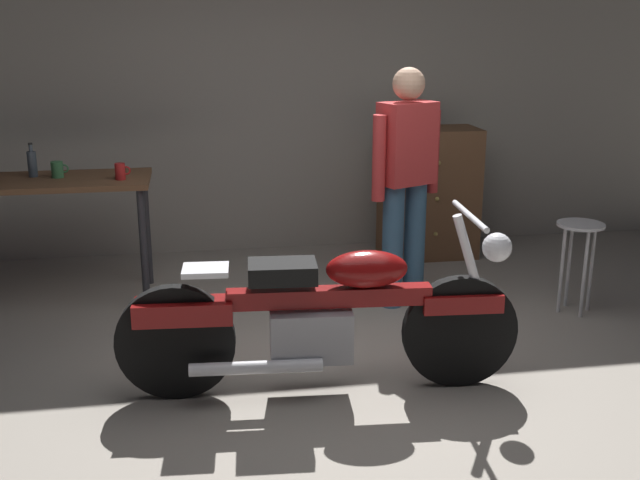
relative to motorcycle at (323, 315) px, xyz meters
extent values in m
plane|color=gray|center=(0.16, 0.04, -0.45)|extent=(12.00, 12.00, 0.00)
cube|color=gray|center=(0.16, 2.84, 1.10)|extent=(8.00, 0.12, 3.10)
cube|color=brown|center=(-1.61, 1.72, 0.43)|extent=(1.30, 0.64, 0.04)
cylinder|color=#2D2D33|center=(-1.02, 1.46, -0.02)|extent=(0.05, 0.05, 0.86)
cylinder|color=#2D2D33|center=(-1.02, 1.98, -0.02)|extent=(0.05, 0.05, 0.86)
cylinder|color=black|center=(0.76, -0.05, -0.13)|extent=(0.64, 0.12, 0.64)
cylinder|color=black|center=(-0.79, 0.06, -0.13)|extent=(0.64, 0.12, 0.64)
cube|color=maroon|center=(0.76, -0.05, 0.05)|extent=(0.45, 0.17, 0.10)
cube|color=maroon|center=(-0.74, 0.06, 0.05)|extent=(0.53, 0.22, 0.12)
cube|color=gray|center=(-0.07, 0.01, -0.11)|extent=(0.46, 0.27, 0.28)
cube|color=maroon|center=(0.03, 0.00, 0.10)|extent=(1.10, 0.18, 0.10)
ellipsoid|color=maroon|center=(0.23, -0.01, 0.25)|extent=(0.45, 0.25, 0.20)
cube|color=black|center=(-0.22, 0.02, 0.25)|extent=(0.38, 0.27, 0.10)
cube|color=silver|center=(-0.62, 0.05, 0.27)|extent=(0.25, 0.22, 0.03)
cylinder|color=silver|center=(0.82, -0.06, 0.20)|extent=(0.27, 0.07, 0.68)
cylinder|color=silver|center=(0.78, -0.05, 0.53)|extent=(0.08, 0.60, 0.03)
sphere|color=silver|center=(0.94, -0.07, 0.35)|extent=(0.16, 0.16, 0.16)
cylinder|color=silver|center=(-0.38, -0.11, -0.23)|extent=(0.70, 0.12, 0.07)
cylinder|color=#385F7E|center=(0.89, 1.29, -0.01)|extent=(0.15, 0.15, 0.88)
cylinder|color=#385F7E|center=(0.70, 1.21, -0.01)|extent=(0.15, 0.15, 0.88)
cube|color=#BF3333|center=(0.80, 1.25, 0.71)|extent=(0.44, 0.36, 0.56)
cylinder|color=#BF3333|center=(1.01, 1.35, 0.63)|extent=(0.09, 0.09, 0.58)
cylinder|color=#BF3333|center=(0.58, 1.15, 0.63)|extent=(0.09, 0.09, 0.58)
sphere|color=tan|center=(0.80, 1.25, 1.11)|extent=(0.22, 0.22, 0.22)
cylinder|color=#B2B2B7|center=(1.93, 0.88, 0.18)|extent=(0.32, 0.32, 0.02)
cylinder|color=#B2B2B7|center=(2.04, 0.88, -0.14)|extent=(0.02, 0.02, 0.62)
cylinder|color=#B2B2B7|center=(1.93, 0.99, -0.14)|extent=(0.02, 0.02, 0.62)
cylinder|color=#B2B2B7|center=(1.82, 0.88, -0.14)|extent=(0.02, 0.02, 0.62)
cylinder|color=#B2B2B7|center=(1.93, 0.77, -0.14)|extent=(0.02, 0.02, 0.62)
cube|color=brown|center=(1.32, 2.34, 0.10)|extent=(0.80, 0.44, 1.10)
sphere|color=tan|center=(1.32, 2.11, 0.40)|extent=(0.04, 0.04, 0.04)
sphere|color=tan|center=(1.32, 2.11, 0.10)|extent=(0.04, 0.04, 0.04)
sphere|color=tan|center=(1.32, 2.11, -0.20)|extent=(0.04, 0.04, 0.04)
cylinder|color=red|center=(-1.15, 1.62, 0.51)|extent=(0.07, 0.07, 0.11)
torus|color=red|center=(-1.11, 1.62, 0.51)|extent=(0.06, 0.01, 0.06)
cylinder|color=#3D7F4C|center=(-1.60, 1.76, 0.51)|extent=(0.08, 0.08, 0.11)
torus|color=#3D7F4C|center=(-1.55, 1.76, 0.51)|extent=(0.06, 0.01, 0.06)
cylinder|color=#3F4C59|center=(-1.77, 1.82, 0.54)|extent=(0.06, 0.06, 0.18)
cylinder|color=#3F4C59|center=(-1.77, 1.82, 0.66)|extent=(0.03, 0.03, 0.05)
cylinder|color=black|center=(-1.77, 1.82, 0.69)|extent=(0.03, 0.03, 0.01)
camera|label=1|loc=(-0.66, -3.79, 1.54)|focal=43.09mm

